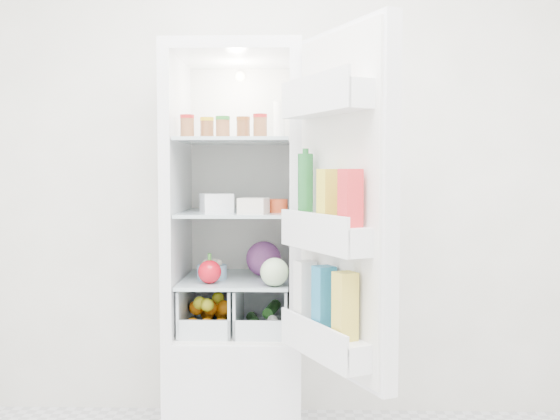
{
  "coord_description": "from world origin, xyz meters",
  "views": [
    {
      "loc": [
        0.08,
        -1.68,
        1.24
      ],
      "look_at": [
        0.01,
        0.95,
        1.08
      ],
      "focal_mm": 40.0,
      "sensor_mm": 36.0,
      "label": 1
    }
  ],
  "objects_px": {
    "refrigerator": "(238,293)",
    "red_cabbage": "(264,259)",
    "fridge_door": "(339,211)",
    "mushroom_bowl": "(212,272)"
  },
  "relations": [
    {
      "from": "refrigerator",
      "to": "red_cabbage",
      "type": "relative_size",
      "value": 10.91
    },
    {
      "from": "red_cabbage",
      "to": "fridge_door",
      "type": "relative_size",
      "value": 0.13
    },
    {
      "from": "red_cabbage",
      "to": "mushroom_bowl",
      "type": "relative_size",
      "value": 1.21
    },
    {
      "from": "refrigerator",
      "to": "mushroom_bowl",
      "type": "height_order",
      "value": "refrigerator"
    },
    {
      "from": "mushroom_bowl",
      "to": "fridge_door",
      "type": "bearing_deg",
      "value": -42.85
    },
    {
      "from": "red_cabbage",
      "to": "fridge_door",
      "type": "distance_m",
      "value": 0.72
    },
    {
      "from": "red_cabbage",
      "to": "fridge_door",
      "type": "xyz_separation_m",
      "value": [
        0.31,
        -0.59,
        0.26
      ]
    },
    {
      "from": "red_cabbage",
      "to": "fridge_door",
      "type": "height_order",
      "value": "fridge_door"
    },
    {
      "from": "mushroom_bowl",
      "to": "fridge_door",
      "type": "xyz_separation_m",
      "value": [
        0.55,
        -0.51,
        0.31
      ]
    },
    {
      "from": "refrigerator",
      "to": "red_cabbage",
      "type": "height_order",
      "value": "refrigerator"
    }
  ]
}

